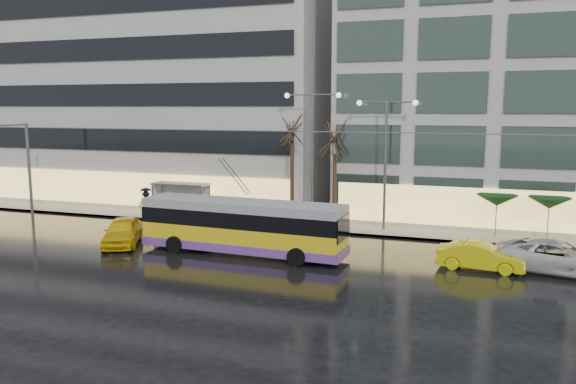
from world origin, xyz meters
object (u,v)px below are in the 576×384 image
at_px(bus_shelter, 178,192).
at_px(taxi_a, 123,232).
at_px(trolleybus, 242,228).
at_px(street_lamp_near, 312,140).

relative_size(bus_shelter, taxi_a, 0.88).
bearing_deg(bus_shelter, taxi_a, -83.14).
bearing_deg(trolleybus, taxi_a, -177.25).
height_order(bus_shelter, street_lamp_near, street_lamp_near).
xyz_separation_m(trolleybus, street_lamp_near, (1.69, 8.26, 4.51)).
xyz_separation_m(trolleybus, taxi_a, (-7.67, -0.37, -0.67)).
relative_size(trolleybus, street_lamp_near, 1.32).
bearing_deg(taxi_a, bus_shelter, 72.48).
xyz_separation_m(bus_shelter, street_lamp_near, (10.38, 0.11, 4.03)).
relative_size(trolleybus, taxi_a, 2.50).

